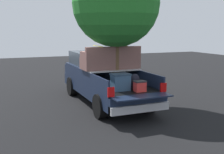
% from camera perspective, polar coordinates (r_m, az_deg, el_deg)
% --- Properties ---
extents(ground_plane, '(40.00, 40.00, 0.00)m').
position_cam_1_polar(ground_plane, '(10.96, -1.22, -5.20)').
color(ground_plane, black).
extents(pickup_truck, '(6.05, 2.08, 2.23)m').
position_cam_1_polar(pickup_truck, '(11.08, -1.92, 0.08)').
color(pickup_truck, '#162138').
rests_on(pickup_truck, ground_plane).
extents(tree_background, '(3.03, 3.03, 5.21)m').
position_cam_1_polar(tree_background, '(10.02, 0.81, 14.63)').
color(tree_background, brown).
rests_on(tree_background, ground_plane).
extents(trash_can, '(0.60, 0.60, 0.98)m').
position_cam_1_polar(trash_can, '(14.51, -6.02, 0.39)').
color(trash_can, '#2D2D33').
rests_on(trash_can, ground_plane).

